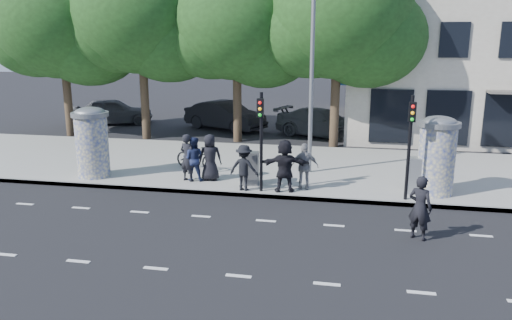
% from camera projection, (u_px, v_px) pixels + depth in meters
% --- Properties ---
extents(ground, '(120.00, 120.00, 0.00)m').
position_uv_depth(ground, '(257.00, 239.00, 13.46)').
color(ground, black).
rests_on(ground, ground).
extents(sidewalk, '(40.00, 8.00, 0.15)m').
position_uv_depth(sidewalk, '(291.00, 168.00, 20.59)').
color(sidewalk, gray).
rests_on(sidewalk, ground).
extents(curb, '(40.00, 0.10, 0.16)m').
position_uv_depth(curb, '(277.00, 197.00, 16.82)').
color(curb, slate).
rests_on(curb, ground).
extents(lane_dash_near, '(32.00, 0.12, 0.01)m').
position_uv_depth(lane_dash_near, '(239.00, 276.00, 11.36)').
color(lane_dash_near, silver).
rests_on(lane_dash_near, ground).
extents(lane_dash_far, '(32.00, 0.12, 0.01)m').
position_uv_depth(lane_dash_far, '(266.00, 221.00, 14.79)').
color(lane_dash_far, silver).
rests_on(lane_dash_far, ground).
extents(ad_column_left, '(1.36, 1.36, 2.65)m').
position_uv_depth(ad_column_left, '(92.00, 140.00, 18.73)').
color(ad_column_left, beige).
rests_on(ad_column_left, sidewalk).
extents(ad_column_right, '(1.36, 1.36, 2.65)m').
position_uv_depth(ad_column_right, '(437.00, 154.00, 16.60)').
color(ad_column_right, beige).
rests_on(ad_column_right, sidewalk).
extents(traffic_pole_near, '(0.22, 0.31, 3.40)m').
position_uv_depth(traffic_pole_near, '(261.00, 132.00, 16.66)').
color(traffic_pole_near, black).
rests_on(traffic_pole_near, sidewalk).
extents(traffic_pole_far, '(0.22, 0.31, 3.40)m').
position_uv_depth(traffic_pole_far, '(410.00, 137.00, 15.76)').
color(traffic_pole_far, black).
rests_on(traffic_pole_far, sidewalk).
extents(street_lamp, '(0.25, 0.93, 8.00)m').
position_uv_depth(street_lamp, '(312.00, 52.00, 18.49)').
color(street_lamp, slate).
rests_on(street_lamp, sidewalk).
extents(tree_far_left, '(7.20, 7.20, 9.26)m').
position_uv_depth(tree_far_left, '(61.00, 20.00, 26.33)').
color(tree_far_left, '#38281C').
rests_on(tree_far_left, ground).
extents(tree_mid_left, '(7.20, 7.20, 9.57)m').
position_uv_depth(tree_mid_left, '(140.00, 14.00, 25.42)').
color(tree_mid_left, '#38281C').
rests_on(tree_mid_left, ground).
extents(tree_near_left, '(6.80, 6.80, 8.97)m').
position_uv_depth(tree_near_left, '(237.00, 22.00, 24.78)').
color(tree_near_left, '#38281C').
rests_on(tree_near_left, ground).
extents(tree_center, '(7.00, 7.00, 9.30)m').
position_uv_depth(tree_center, '(338.00, 15.00, 23.40)').
color(tree_center, '#38281C').
rests_on(tree_center, ground).
extents(ped_a, '(0.96, 0.75, 1.73)m').
position_uv_depth(ped_a, '(210.00, 157.00, 18.33)').
color(ped_a, black).
rests_on(ped_a, sidewalk).
extents(ped_b, '(0.75, 0.64, 1.76)m').
position_uv_depth(ped_b, '(188.00, 158.00, 18.23)').
color(ped_b, black).
rests_on(ped_b, sidewalk).
extents(ped_c, '(0.85, 0.69, 1.63)m').
position_uv_depth(ped_c, '(193.00, 159.00, 18.29)').
color(ped_c, '#1B2243').
rests_on(ped_c, sidewalk).
extents(ped_d, '(1.11, 0.74, 1.60)m').
position_uv_depth(ped_d, '(244.00, 168.00, 17.13)').
color(ped_d, black).
rests_on(ped_d, sidewalk).
extents(ped_e, '(1.02, 0.66, 1.63)m').
position_uv_depth(ped_e, '(305.00, 166.00, 17.22)').
color(ped_e, gray).
rests_on(ped_e, sidewalk).
extents(ped_f, '(1.76, 0.85, 1.82)m').
position_uv_depth(ped_f, '(285.00, 166.00, 16.94)').
color(ped_f, black).
rests_on(ped_f, sidewalk).
extents(man_road, '(0.77, 0.69, 1.76)m').
position_uv_depth(man_road, '(420.00, 208.00, 13.28)').
color(man_road, black).
rests_on(man_road, ground).
extents(bicycle, '(1.27, 2.03, 1.01)m').
position_uv_depth(bicycle, '(196.00, 157.00, 19.97)').
color(bicycle, black).
rests_on(bicycle, sidewalk).
extents(cabinet_left, '(0.60, 0.46, 1.20)m').
position_uv_depth(cabinet_left, '(250.00, 168.00, 17.81)').
color(cabinet_left, '#5D5E61').
rests_on(cabinet_left, sidewalk).
extents(cabinet_right, '(0.61, 0.46, 1.24)m').
position_uv_depth(cabinet_right, '(416.00, 176.00, 16.78)').
color(cabinet_right, gray).
rests_on(cabinet_right, sidewalk).
extents(car_left, '(3.70, 5.18, 1.64)m').
position_uv_depth(car_left, '(113.00, 111.00, 31.25)').
color(car_left, '#48494E').
rests_on(car_left, ground).
extents(car_mid, '(3.68, 5.31, 1.66)m').
position_uv_depth(car_mid, '(225.00, 115.00, 29.49)').
color(car_mid, black).
rests_on(car_mid, ground).
extents(car_right, '(3.82, 5.61, 1.51)m').
position_uv_depth(car_right, '(322.00, 123.00, 27.41)').
color(car_right, '#4C4F52').
rests_on(car_right, ground).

